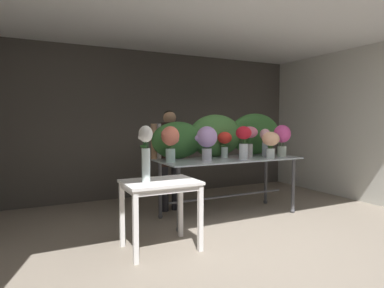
% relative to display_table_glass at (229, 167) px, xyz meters
% --- Properties ---
extents(ground_plane, '(8.10, 8.10, 0.00)m').
position_rel_display_table_glass_xyz_m(ground_plane, '(-0.32, 0.01, -0.72)').
color(ground_plane, gray).
extents(wall_back, '(5.79, 0.12, 2.66)m').
position_rel_display_table_glass_xyz_m(wall_back, '(-0.32, 1.85, 0.61)').
color(wall_back, '#4C4742').
rests_on(wall_back, ground).
extents(wall_right, '(0.12, 3.80, 2.66)m').
position_rel_display_table_glass_xyz_m(wall_right, '(2.57, 0.01, 0.61)').
color(wall_right, silver).
rests_on(wall_right, ground).
extents(ceiling_slab, '(5.91, 3.80, 0.12)m').
position_rel_display_table_glass_xyz_m(ceiling_slab, '(-0.32, 0.01, 2.00)').
color(ceiling_slab, silver).
rests_on(ceiling_slab, wall_back).
extents(display_table_glass, '(2.10, 0.84, 0.86)m').
position_rel_display_table_glass_xyz_m(display_table_glass, '(0.00, 0.00, 0.00)').
color(display_table_glass, silver).
rests_on(display_table_glass, ground).
extents(side_table_white, '(0.79, 0.59, 0.75)m').
position_rel_display_table_glass_xyz_m(side_table_white, '(-1.36, -0.73, -0.07)').
color(side_table_white, white).
rests_on(side_table_white, ground).
extents(florist, '(0.61, 0.24, 1.55)m').
position_rel_display_table_glass_xyz_m(florist, '(-0.66, 0.65, 0.24)').
color(florist, '#232328').
rests_on(florist, ground).
extents(foliage_backdrop, '(2.27, 0.31, 0.66)m').
position_rel_display_table_glass_xyz_m(foliage_backdrop, '(0.05, 0.30, 0.44)').
color(foliage_backdrop, '#387033').
rests_on(foliage_backdrop, display_table_glass).
extents(vase_fuchsia_hydrangea, '(0.26, 0.26, 0.48)m').
position_rel_display_table_glass_xyz_m(vase_fuchsia_hydrangea, '(0.88, -0.13, 0.43)').
color(vase_fuchsia_hydrangea, silver).
rests_on(vase_fuchsia_hydrangea, display_table_glass).
extents(vase_lilac_dahlias, '(0.32, 0.29, 0.47)m').
position_rel_display_table_glass_xyz_m(vase_lilac_dahlias, '(-0.42, -0.08, 0.42)').
color(vase_lilac_dahlias, silver).
rests_on(vase_lilac_dahlias, display_table_glass).
extents(vase_coral_snapdragons, '(0.27, 0.24, 0.48)m').
position_rel_display_table_glass_xyz_m(vase_coral_snapdragons, '(-0.93, -0.02, 0.42)').
color(vase_coral_snapdragons, silver).
rests_on(vase_coral_snapdragons, display_table_glass).
extents(vase_crimson_roses, '(0.22, 0.22, 0.47)m').
position_rel_display_table_glass_xyz_m(vase_crimson_roses, '(0.13, -0.18, 0.41)').
color(vase_crimson_roses, silver).
rests_on(vase_crimson_roses, display_table_glass).
extents(vase_blush_carnations, '(0.18, 0.17, 0.42)m').
position_rel_display_table_glass_xyz_m(vase_blush_carnations, '(0.65, -0.01, 0.39)').
color(vase_blush_carnations, silver).
rests_on(vase_blush_carnations, display_table_glass).
extents(vase_peach_freesia, '(0.26, 0.25, 0.39)m').
position_rel_display_table_glass_xyz_m(vase_peach_freesia, '(0.55, -0.26, 0.37)').
color(vase_peach_freesia, silver).
rests_on(vase_peach_freesia, display_table_glass).
extents(vase_scarlet_ranunculus, '(0.21, 0.21, 0.38)m').
position_rel_display_table_glass_xyz_m(vase_scarlet_ranunculus, '(-0.02, 0.09, 0.38)').
color(vase_scarlet_ranunculus, silver).
rests_on(vase_scarlet_ranunculus, display_table_glass).
extents(vase_rosy_stock, '(0.28, 0.25, 0.46)m').
position_rel_display_table_glass_xyz_m(vase_rosy_stock, '(0.38, 0.03, 0.44)').
color(vase_rosy_stock, silver).
rests_on(vase_rosy_stock, display_table_glass).
extents(vase_white_roses_tall, '(0.16, 0.15, 0.60)m').
position_rel_display_table_glass_xyz_m(vase_white_roses_tall, '(-1.52, -0.73, 0.36)').
color(vase_white_roses_tall, silver).
rests_on(vase_white_roses_tall, side_table_white).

